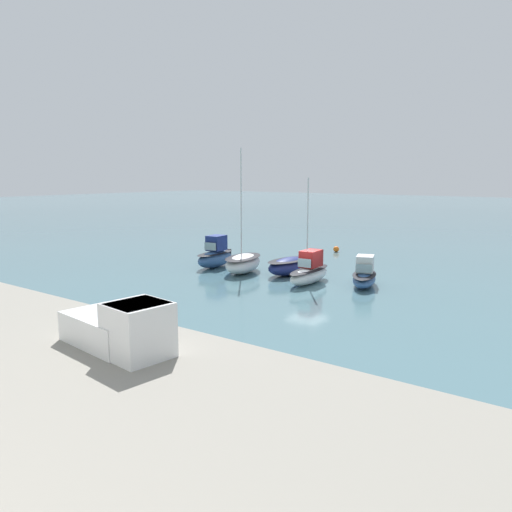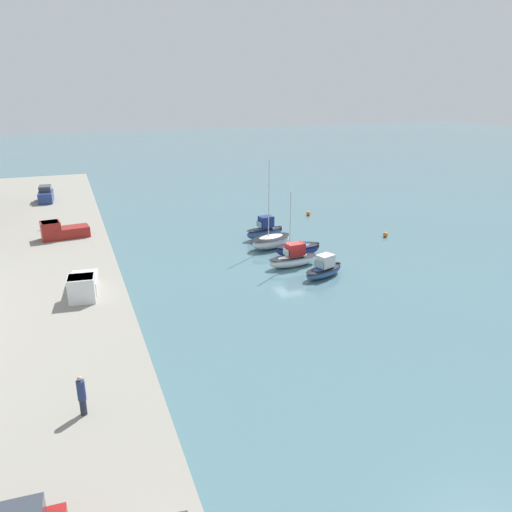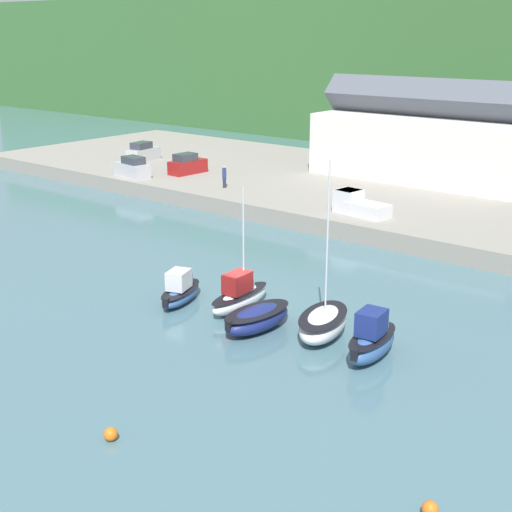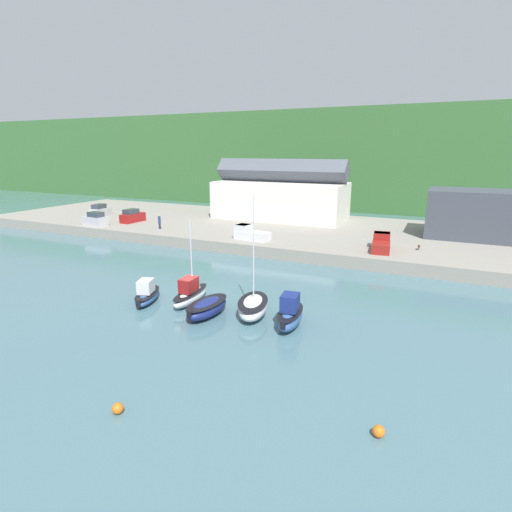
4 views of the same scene
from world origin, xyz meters
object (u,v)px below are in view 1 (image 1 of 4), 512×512
Objects in this scene: moored_boat_3 at (243,263)px; moored_boat_1 at (309,271)px; mooring_buoy_1 at (218,244)px; moored_boat_2 at (290,265)px; moored_boat_4 at (215,256)px; pickup_truck_1 at (122,328)px; mooring_buoy_0 at (336,249)px; moored_boat_0 at (364,275)px.

moored_boat_1 is at bearing 161.18° from moored_boat_3.
moored_boat_3 is at bearing -5.61° from moored_boat_1.
moored_boat_1 is at bearing 149.22° from mooring_buoy_1.
moored_boat_4 is (6.75, 0.96, 0.25)m from moored_boat_2.
moored_boat_1 is 9.60m from moored_boat_4.
pickup_truck_1 is at bearing 111.01° from moored_boat_2.
moored_boat_2 is 12.71m from mooring_buoy_0.
moored_boat_1 is at bearing 168.58° from moored_boat_4.
moored_boat_3 reaches higher than mooring_buoy_1.
moored_boat_3 is 2.10× the size of moored_boat_4.
moored_boat_1 is 1.53× the size of moored_boat_2.
moored_boat_4 is at bearing 12.02° from moored_boat_2.
pickup_truck_1 is (-6.53, 21.23, 1.57)m from moored_boat_2.
moored_boat_2 is 0.50× the size of moored_boat_3.
pickup_truck_1 reaches higher than mooring_buoy_1.
moored_boat_3 is (6.16, -0.23, -0.06)m from moored_boat_1.
moored_boat_3 reaches higher than pickup_truck_1.
mooring_buoy_1 is at bearing 17.44° from mooring_buoy_0.
moored_boat_0 is 15.52m from mooring_buoy_0.
moored_boat_1 is 1.62× the size of moored_boat_4.
moored_boat_2 is at bearing -156.43° from pickup_truck_1.
pickup_truck_1 is at bearing 125.42° from mooring_buoy_1.
mooring_buoy_0 is at bearing -158.64° from pickup_truck_1.
pickup_truck_1 is (-0.19, 20.89, 1.54)m from moored_boat_0.
mooring_buoy_1 is (21.22, -29.84, -2.00)m from pickup_truck_1.
moored_boat_3 is 16.68× the size of mooring_buoy_1.
moored_boat_1 is 12.82× the size of mooring_buoy_0.
moored_boat_3 reaches higher than moored_boat_1.
moored_boat_3 is at bearing 138.07° from mooring_buoy_1.
moored_boat_0 is at bearing -160.81° from moored_boat_1.
mooring_buoy_0 is at bearing -110.39° from moored_boat_3.
mooring_buoy_1 is at bearing -34.24° from moored_boat_1.
mooring_buoy_0 is at bearing -75.05° from moored_boat_2.
moored_boat_0 is 0.47× the size of moored_boat_3.
mooring_buoy_1 is (11.34, -10.19, -0.51)m from moored_boat_3.
moored_boat_4 is 7.92× the size of mooring_buoy_0.
moored_boat_3 is 14.08m from mooring_buoy_0.
moored_boat_1 reaches higher than mooring_buoy_1.
moored_boat_2 is at bearing -171.40° from moored_boat_3.
mooring_buoy_1 is at bearing -42.45° from moored_boat_0.
moored_boat_0 reaches higher than mooring_buoy_1.
moored_boat_2 is at bearing 149.62° from mooring_buoy_1.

